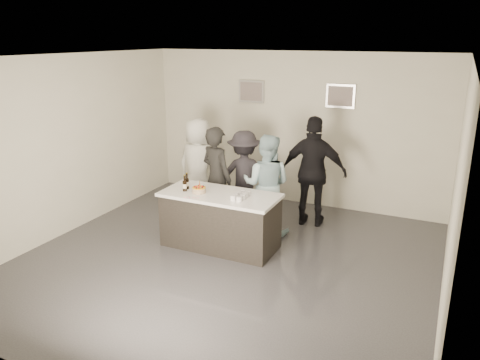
{
  "coord_description": "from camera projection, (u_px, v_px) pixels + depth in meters",
  "views": [
    {
      "loc": [
        2.9,
        -5.71,
        3.28
      ],
      "look_at": [
        0.0,
        0.5,
        1.15
      ],
      "focal_mm": 35.0,
      "sensor_mm": 36.0,
      "label": 1
    }
  ],
  "objects": [
    {
      "name": "floor",
      "position": [
        226.0,
        261.0,
        7.09
      ],
      "size": [
        6.0,
        6.0,
        0.0
      ],
      "primitive_type": "plane",
      "color": "#3D3D42",
      "rests_on": "ground"
    },
    {
      "name": "ceiling",
      "position": [
        224.0,
        57.0,
        6.2
      ],
      "size": [
        6.0,
        6.0,
        0.0
      ],
      "primitive_type": "plane",
      "rotation": [
        3.14,
        0.0,
        0.0
      ],
      "color": "white"
    },
    {
      "name": "wall_back",
      "position": [
        293.0,
        129.0,
        9.24
      ],
      "size": [
        6.0,
        0.04,
        3.0
      ],
      "primitive_type": "cube",
      "color": "silver",
      "rests_on": "ground"
    },
    {
      "name": "wall_front",
      "position": [
        69.0,
        250.0,
        4.05
      ],
      "size": [
        6.0,
        0.04,
        3.0
      ],
      "primitive_type": "cube",
      "color": "silver",
      "rests_on": "ground"
    },
    {
      "name": "wall_left",
      "position": [
        66.0,
        146.0,
        7.85
      ],
      "size": [
        0.04,
        6.0,
        3.0
      ],
      "primitive_type": "cube",
      "color": "silver",
      "rests_on": "ground"
    },
    {
      "name": "wall_right",
      "position": [
        455.0,
        195.0,
        5.43
      ],
      "size": [
        0.04,
        6.0,
        3.0
      ],
      "primitive_type": "cube",
      "color": "silver",
      "rests_on": "ground"
    },
    {
      "name": "picture_left",
      "position": [
        251.0,
        91.0,
        9.37
      ],
      "size": [
        0.54,
        0.04,
        0.44
      ],
      "primitive_type": "cube",
      "color": "#B2B2B7",
      "rests_on": "wall_back"
    },
    {
      "name": "picture_right",
      "position": [
        340.0,
        96.0,
        8.64
      ],
      "size": [
        0.54,
        0.04,
        0.44
      ],
      "primitive_type": "cube",
      "color": "#B2B2B7",
      "rests_on": "wall_back"
    },
    {
      "name": "bar_counter",
      "position": [
        220.0,
        220.0,
        7.47
      ],
      "size": [
        1.86,
        0.86,
        0.9
      ],
      "primitive_type": "cube",
      "color": "white",
      "rests_on": "ground"
    },
    {
      "name": "cake",
      "position": [
        199.0,
        190.0,
        7.37
      ],
      "size": [
        0.22,
        0.22,
        0.08
      ],
      "primitive_type": "cylinder",
      "color": "orange",
      "rests_on": "bar_counter"
    },
    {
      "name": "beer_bottle_a",
      "position": [
        187.0,
        181.0,
        7.53
      ],
      "size": [
        0.07,
        0.07,
        0.26
      ],
      "primitive_type": "cylinder",
      "color": "black",
      "rests_on": "bar_counter"
    },
    {
      "name": "beer_bottle_b",
      "position": [
        185.0,
        183.0,
        7.42
      ],
      "size": [
        0.07,
        0.07,
        0.26
      ],
      "primitive_type": "cylinder",
      "color": "black",
      "rests_on": "bar_counter"
    },
    {
      "name": "tumbler_cluster",
      "position": [
        241.0,
        195.0,
        7.13
      ],
      "size": [
        0.19,
        0.4,
        0.08
      ],
      "primitive_type": "cube",
      "color": "orange",
      "rests_on": "bar_counter"
    },
    {
      "name": "candles",
      "position": [
        191.0,
        197.0,
        7.15
      ],
      "size": [
        0.24,
        0.08,
        0.01
      ],
      "primitive_type": "cube",
      "color": "pink",
      "rests_on": "bar_counter"
    },
    {
      "name": "person_main_black",
      "position": [
        217.0,
        178.0,
        8.13
      ],
      "size": [
        0.77,
        0.64,
        1.81
      ],
      "primitive_type": "imported",
      "rotation": [
        0.0,
        0.0,
        2.77
      ],
      "color": "black",
      "rests_on": "ground"
    },
    {
      "name": "person_main_blue",
      "position": [
        266.0,
        185.0,
        7.9
      ],
      "size": [
        0.91,
        0.75,
        1.72
      ],
      "primitive_type": "imported",
      "rotation": [
        0.0,
        0.0,
        3.27
      ],
      "color": "#A3C7D5",
      "rests_on": "ground"
    },
    {
      "name": "person_guest_left",
      "position": [
        199.0,
        165.0,
        8.91
      ],
      "size": [
        0.91,
        0.61,
        1.81
      ],
      "primitive_type": "imported",
      "rotation": [
        0.0,
        0.0,
        3.1
      ],
      "color": "silver",
      "rests_on": "ground"
    },
    {
      "name": "person_guest_right",
      "position": [
        314.0,
        172.0,
        8.2
      ],
      "size": [
        1.2,
        0.61,
        1.97
      ],
      "primitive_type": "imported",
      "rotation": [
        0.0,
        0.0,
        3.26
      ],
      "color": "black",
      "rests_on": "ground"
    },
    {
      "name": "person_guest_back",
      "position": [
        244.0,
        175.0,
        8.57
      ],
      "size": [
        1.23,
        1.03,
        1.65
      ],
      "primitive_type": "imported",
      "rotation": [
        0.0,
        0.0,
        3.62
      ],
      "color": "#28262D",
      "rests_on": "ground"
    }
  ]
}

